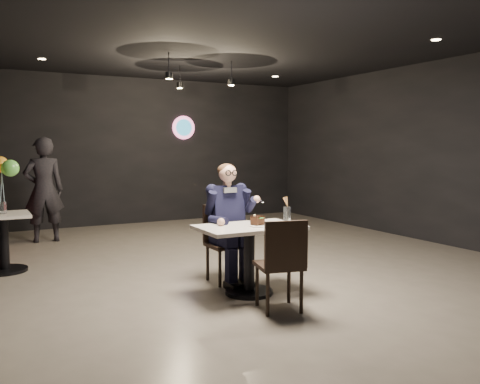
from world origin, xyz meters
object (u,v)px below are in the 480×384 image
seated_man (227,222)px  balloon_vase (2,208)px  passerby (44,190)px  chair_near (279,263)px  sundae_glass (287,215)px  chair_far (227,244)px  side_table (4,241)px  main_table (249,260)px

seated_man → balloon_vase: size_ratio=9.24×
balloon_vase → passerby: 2.07m
chair_near → sundae_glass: sundae_glass is taller
chair_near → balloon_vase: chair_near is taller
chair_far → chair_near: (0.00, -1.15, 0.00)m
side_table → passerby: passerby is taller
side_table → balloon_vase: (0.00, 0.00, 0.43)m
seated_man → sundae_glass: 0.76m
balloon_vase → main_table: bearing=-45.2°
chair_far → seated_man: bearing=0.0°
chair_far → passerby: passerby is taller
sundae_glass → main_table: bearing=173.4°
sundae_glass → side_table: (-2.75, 2.37, -0.44)m
chair_near → side_table: size_ratio=1.15×
passerby → main_table: bearing=110.6°
main_table → chair_far: (0.00, 0.55, 0.09)m
sundae_glass → balloon_vase: 3.63m
main_table → chair_far: size_ratio=1.20×
seated_man → passerby: (-1.57, 3.71, 0.16)m
side_table → main_table: bearing=-45.2°
sundae_glass → side_table: 3.66m
main_table → sundae_glass: sundae_glass is taller
chair_far → chair_near: size_ratio=1.00×
side_table → balloon_vase: bearing=0.0°
seated_man → side_table: bearing=142.5°
main_table → chair_near: chair_near is taller
chair_near → side_table: (-2.30, 2.92, -0.06)m
chair_far → balloon_vase: 2.92m
passerby → seated_man: bearing=113.3°
main_table → chair_near: bearing=-90.0°
seated_man → passerby: size_ratio=0.82×
main_table → balloon_vase: (-2.30, 2.32, 0.45)m
balloon_vase → passerby: bearing=69.4°
sundae_glass → balloon_vase: sundae_glass is taller
main_table → chair_far: 0.56m
balloon_vase → passerby: size_ratio=0.09×
main_table → side_table: side_table is taller
side_table → balloon_vase: size_ratio=5.14×
seated_man → chair_near: bearing=-90.0°
sundae_glass → balloon_vase: bearing=139.3°
chair_far → sundae_glass: sundae_glass is taller
chair_near → side_table: chair_near is taller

